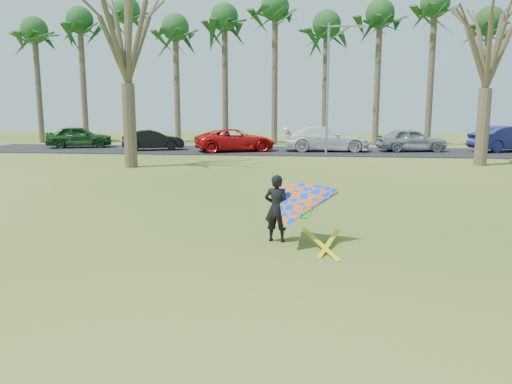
# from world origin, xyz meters

# --- Properties ---
(ground) EXTENTS (100.00, 100.00, 0.00)m
(ground) POSITION_xyz_m (0.00, 0.00, 0.00)
(ground) COLOR #215512
(ground) RESTS_ON ground
(parking_strip) EXTENTS (46.00, 7.00, 0.06)m
(parking_strip) POSITION_xyz_m (0.00, 25.00, 0.03)
(parking_strip) COLOR black
(parking_strip) RESTS_ON ground
(palm_0) EXTENTS (4.84, 4.84, 10.84)m
(palm_0) POSITION_xyz_m (-22.00, 31.00, 9.17)
(palm_0) COLOR brown
(palm_0) RESTS_ON ground
(palm_1) EXTENTS (4.84, 4.84, 11.54)m
(palm_1) POSITION_xyz_m (-18.00, 31.00, 9.85)
(palm_1) COLOR #4F3D2F
(palm_1) RESTS_ON ground
(palm_2) EXTENTS (4.84, 4.84, 12.24)m
(palm_2) POSITION_xyz_m (-14.00, 31.00, 10.52)
(palm_2) COLOR brown
(palm_2) RESTS_ON ground
(palm_3) EXTENTS (4.84, 4.84, 10.84)m
(palm_3) POSITION_xyz_m (-10.00, 31.00, 9.17)
(palm_3) COLOR brown
(palm_3) RESTS_ON ground
(palm_4) EXTENTS (4.84, 4.84, 11.54)m
(palm_4) POSITION_xyz_m (-6.00, 31.00, 9.85)
(palm_4) COLOR #4A3B2C
(palm_4) RESTS_ON ground
(palm_5) EXTENTS (4.84, 4.84, 12.24)m
(palm_5) POSITION_xyz_m (-2.00, 31.00, 10.52)
(palm_5) COLOR brown
(palm_5) RESTS_ON ground
(palm_6) EXTENTS (4.84, 4.84, 10.84)m
(palm_6) POSITION_xyz_m (2.00, 31.00, 9.17)
(palm_6) COLOR #4C3E2D
(palm_6) RESTS_ON ground
(palm_7) EXTENTS (4.84, 4.84, 11.54)m
(palm_7) POSITION_xyz_m (6.00, 31.00, 9.85)
(palm_7) COLOR #4D3C2E
(palm_7) RESTS_ON ground
(palm_8) EXTENTS (4.84, 4.84, 12.24)m
(palm_8) POSITION_xyz_m (10.00, 31.00, 10.52)
(palm_8) COLOR brown
(palm_8) RESTS_ON ground
(palm_9) EXTENTS (4.84, 4.84, 10.84)m
(palm_9) POSITION_xyz_m (14.00, 31.00, 9.17)
(palm_9) COLOR #493D2C
(palm_9) RESTS_ON ground
(bare_tree_left) EXTENTS (6.60, 6.60, 9.70)m
(bare_tree_left) POSITION_xyz_m (-8.00, 15.00, 6.92)
(bare_tree_left) COLOR #4C3F2D
(bare_tree_left) RESTS_ON ground
(bare_tree_right) EXTENTS (6.27, 6.27, 9.21)m
(bare_tree_right) POSITION_xyz_m (10.00, 18.00, 6.57)
(bare_tree_right) COLOR brown
(bare_tree_right) RESTS_ON ground
(streetlight) EXTENTS (2.28, 0.18, 8.00)m
(streetlight) POSITION_xyz_m (2.16, 22.00, 4.46)
(streetlight) COLOR gray
(streetlight) RESTS_ON ground
(car_0) EXTENTS (5.01, 3.24, 1.59)m
(car_0) POSITION_xyz_m (-16.01, 25.73, 0.85)
(car_0) COLOR #1A411A
(car_0) RESTS_ON parking_strip
(car_1) EXTENTS (4.45, 2.88, 1.39)m
(car_1) POSITION_xyz_m (-9.88, 24.20, 0.75)
(car_1) COLOR black
(car_1) RESTS_ON parking_strip
(car_2) EXTENTS (5.96, 4.46, 1.51)m
(car_2) POSITION_xyz_m (-4.06, 24.02, 0.81)
(car_2) COLOR red
(car_2) RESTS_ON parking_strip
(car_3) EXTENTS (5.89, 2.62, 1.68)m
(car_3) POSITION_xyz_m (2.05, 24.85, 0.90)
(car_3) COLOR white
(car_3) RESTS_ON parking_strip
(car_4) EXTENTS (4.78, 2.52, 1.55)m
(car_4) POSITION_xyz_m (7.76, 25.34, 0.83)
(car_4) COLOR gray
(car_4) RESTS_ON parking_strip
(car_5) EXTENTS (5.50, 3.65, 1.71)m
(car_5) POSITION_xyz_m (14.21, 25.98, 0.92)
(car_5) COLOR #191B4D
(car_5) RESTS_ON parking_strip
(kite_flyer) EXTENTS (2.13, 2.39, 2.02)m
(kite_flyer) POSITION_xyz_m (0.92, 1.51, 0.84)
(kite_flyer) COLOR black
(kite_flyer) RESTS_ON ground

